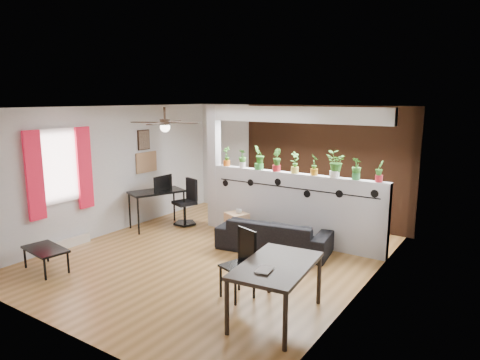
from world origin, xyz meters
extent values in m
cube|color=olive|center=(0.00, 0.00, -0.05)|extent=(6.30, 7.10, 0.10)
cube|color=#B7B7BA|center=(0.00, 3.02, 1.30)|extent=(6.30, 0.04, 2.90)
cube|color=#B7B7BA|center=(0.00, -3.02, 1.30)|extent=(6.30, 0.04, 2.90)
cube|color=#B7B7BA|center=(-2.62, 0.00, 1.30)|extent=(0.04, 7.10, 2.90)
cube|color=#B7B7BA|center=(2.62, 0.00, 1.30)|extent=(0.04, 7.10, 2.90)
cube|color=white|center=(0.00, 0.00, 2.65)|extent=(6.30, 7.10, 0.10)
cube|color=#BCBCC1|center=(0.80, 1.50, 0.68)|extent=(3.60, 0.18, 1.35)
cube|color=silver|center=(0.80, 1.50, 2.45)|extent=(3.60, 0.18, 0.30)
cube|color=#BCBCC1|center=(-1.11, 1.50, 1.30)|extent=(0.22, 0.20, 2.60)
cube|color=#9A512C|center=(0.80, 2.97, 1.30)|extent=(3.90, 0.05, 2.60)
cube|color=black|center=(0.80, 1.40, 1.08)|extent=(3.31, 0.01, 0.02)
cylinder|color=black|center=(-0.75, 1.40, 1.00)|extent=(0.14, 0.01, 0.14)
cylinder|color=black|center=(-0.13, 1.40, 1.08)|extent=(0.14, 0.01, 0.14)
cylinder|color=black|center=(0.49, 1.40, 1.16)|extent=(0.14, 0.01, 0.14)
cylinder|color=black|center=(1.11, 1.40, 1.00)|extent=(0.14, 0.01, 0.14)
cylinder|color=black|center=(1.73, 1.40, 1.08)|extent=(0.14, 0.01, 0.14)
cylinder|color=black|center=(2.35, 1.40, 1.16)|extent=(0.14, 0.01, 0.14)
cube|color=white|center=(-2.58, -1.20, 1.55)|extent=(0.02, 0.95, 1.25)
cube|color=silver|center=(-2.57, -1.20, 1.55)|extent=(0.04, 1.05, 1.35)
cube|color=red|center=(-2.53, -1.70, 1.45)|extent=(0.06, 0.30, 1.55)
cube|color=red|center=(-2.53, -0.70, 1.45)|extent=(0.06, 0.30, 1.55)
cube|color=silver|center=(-2.54, -1.20, 0.09)|extent=(0.08, 1.00, 0.18)
cube|color=#976B49|center=(-2.58, 0.95, 1.35)|extent=(0.03, 0.60, 0.45)
cube|color=#8C7259|center=(-2.58, 0.90, 1.85)|extent=(0.03, 0.30, 0.40)
cube|color=black|center=(-2.58, 0.90, 1.85)|extent=(0.02, 0.34, 0.44)
cylinder|color=black|center=(-0.80, -0.30, 2.50)|extent=(0.04, 0.04, 0.20)
cylinder|color=black|center=(-0.80, -0.30, 2.35)|extent=(0.18, 0.18, 0.10)
sphere|color=white|center=(-0.80, -0.30, 2.26)|extent=(0.17, 0.17, 0.17)
cube|color=black|center=(-0.48, -0.18, 2.34)|extent=(0.55, 0.29, 0.01)
cube|color=black|center=(-0.92, 0.02, 2.34)|extent=(0.29, 0.55, 0.01)
cube|color=black|center=(-1.12, -0.42, 2.34)|extent=(0.55, 0.29, 0.01)
cube|color=black|center=(-0.68, -0.62, 2.34)|extent=(0.29, 0.55, 0.01)
cylinder|color=orange|center=(-0.78, 1.50, 1.41)|extent=(0.14, 0.14, 0.12)
imported|color=#235C1A|center=(-0.78, 1.50, 1.60)|extent=(0.23, 0.20, 0.31)
cylinder|color=silver|center=(-0.39, 1.50, 1.41)|extent=(0.13, 0.13, 0.12)
imported|color=#235C1A|center=(-0.39, 1.50, 1.59)|extent=(0.19, 0.15, 0.28)
cylinder|color=green|center=(0.01, 1.50, 1.41)|extent=(0.18, 0.18, 0.12)
imported|color=#235C1A|center=(0.01, 1.50, 1.64)|extent=(0.28, 0.31, 0.38)
cylinder|color=#B31C23|center=(0.41, 1.50, 1.41)|extent=(0.16, 0.16, 0.12)
imported|color=#235C1A|center=(0.41, 1.50, 1.62)|extent=(0.29, 0.29, 0.34)
cylinder|color=#DAC64C|center=(0.80, 1.50, 1.41)|extent=(0.14, 0.14, 0.12)
imported|color=#235C1A|center=(0.80, 1.50, 1.60)|extent=(0.25, 0.26, 0.31)
cylinder|color=orange|center=(1.20, 1.50, 1.41)|extent=(0.14, 0.14, 0.12)
imported|color=#235C1A|center=(1.20, 1.50, 1.60)|extent=(0.25, 0.25, 0.29)
cylinder|color=white|center=(1.59, 1.50, 1.41)|extent=(0.18, 0.18, 0.12)
imported|color=#235C1A|center=(1.59, 1.50, 1.64)|extent=(0.29, 0.25, 0.38)
cylinder|color=#328B41|center=(1.99, 1.50, 1.41)|extent=(0.13, 0.13, 0.12)
imported|color=#235C1A|center=(1.99, 1.50, 1.59)|extent=(0.23, 0.21, 0.29)
cylinder|color=red|center=(2.38, 1.50, 1.41)|extent=(0.13, 0.13, 0.12)
imported|color=#235C1A|center=(2.38, 1.50, 1.59)|extent=(0.17, 0.20, 0.27)
imported|color=black|center=(0.74, 0.83, 0.28)|extent=(2.04, 1.06, 0.57)
cube|color=tan|center=(-0.25, 1.09, 0.25)|extent=(0.51, 0.49, 0.50)
imported|color=gray|center=(-0.20, 1.09, 0.55)|extent=(0.15, 0.15, 0.10)
cube|color=black|center=(-2.06, 0.70, 0.79)|extent=(0.97, 1.26, 0.04)
cylinder|color=black|center=(-2.49, 0.32, 0.38)|extent=(0.04, 0.04, 0.77)
cylinder|color=black|center=(-2.02, 0.13, 0.38)|extent=(0.04, 0.04, 0.77)
cylinder|color=black|center=(-2.09, 1.28, 0.38)|extent=(0.04, 0.04, 0.77)
cylinder|color=black|center=(-1.62, 1.08, 0.38)|extent=(0.04, 0.04, 0.77)
imported|color=black|center=(-2.06, 0.85, 0.89)|extent=(0.30, 0.05, 0.17)
cylinder|color=black|center=(-1.68, 1.16, 0.04)|extent=(0.52, 0.52, 0.04)
cylinder|color=black|center=(-1.68, 1.16, 0.26)|extent=(0.06, 0.06, 0.44)
cube|color=black|center=(-1.68, 1.16, 0.50)|extent=(0.53, 0.53, 0.07)
cube|color=black|center=(-1.62, 1.34, 0.78)|extent=(0.40, 0.19, 0.48)
cube|color=black|center=(1.95, -1.30, 0.70)|extent=(0.95, 1.41, 0.05)
cylinder|color=black|center=(1.66, -1.96, 0.34)|extent=(0.06, 0.06, 0.68)
cylinder|color=black|center=(2.38, -1.88, 0.34)|extent=(0.06, 0.06, 0.68)
cylinder|color=black|center=(1.52, -0.72, 0.34)|extent=(0.06, 0.06, 0.68)
cylinder|color=black|center=(2.25, -0.64, 0.34)|extent=(0.06, 0.06, 0.68)
imported|color=gray|center=(1.85, -1.60, 0.74)|extent=(0.21, 0.26, 0.02)
cube|color=black|center=(1.23, -1.11, 0.46)|extent=(0.49, 0.49, 0.03)
cube|color=black|center=(1.28, -0.94, 0.72)|extent=(0.36, 0.14, 0.49)
cube|color=black|center=(1.02, -1.21, 0.23)|extent=(0.03, 0.03, 0.46)
cube|color=black|center=(1.34, -1.31, 0.23)|extent=(0.03, 0.03, 0.46)
cube|color=black|center=(1.12, -0.90, 0.47)|extent=(0.03, 0.03, 0.95)
cube|color=black|center=(1.44, -1.00, 0.47)|extent=(0.03, 0.03, 0.95)
cube|color=black|center=(-1.89, -2.01, 0.36)|extent=(0.87, 0.56, 0.04)
cylinder|color=black|center=(-2.27, -2.14, 0.17)|extent=(0.04, 0.04, 0.34)
cylinder|color=black|center=(-1.55, -2.25, 0.17)|extent=(0.04, 0.04, 0.34)
cylinder|color=black|center=(-2.22, -1.78, 0.17)|extent=(0.04, 0.04, 0.34)
cylinder|color=black|center=(-1.50, -1.88, 0.17)|extent=(0.04, 0.04, 0.34)
camera|label=1|loc=(4.34, -5.74, 2.76)|focal=32.00mm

